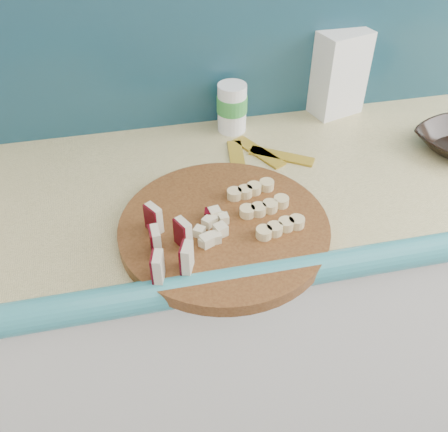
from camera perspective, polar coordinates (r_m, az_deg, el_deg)
kitchen_counter at (r=1.63m, az=19.28°, el=-6.67°), size 2.20×0.63×0.91m
backsplash at (r=1.46m, az=20.29°, el=21.17°), size 2.20×0.02×0.50m
cutting_board at (r=1.00m, az=0.00°, el=-1.43°), size 0.51×0.51×0.03m
apple_wedges at (r=0.92m, az=-6.53°, el=-3.12°), size 0.08×0.17×0.06m
apple_chunks at (r=0.98m, az=-1.42°, el=-0.84°), size 0.07×0.07×0.02m
banana_slices at (r=1.02m, az=4.62°, el=0.98°), size 0.13×0.17×0.02m
flour_bag at (r=1.40m, az=12.94°, el=15.67°), size 0.15×0.13×0.22m
canister at (r=1.30m, az=0.92°, el=12.37°), size 0.08×0.08×0.13m
banana_peel at (r=1.23m, az=4.03°, el=6.87°), size 0.21×0.18×0.01m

